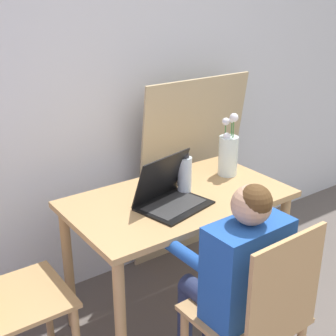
% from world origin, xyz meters
% --- Properties ---
extents(wall_back, '(6.40, 0.05, 2.50)m').
position_xyz_m(wall_back, '(0.00, 2.23, 1.25)').
color(wall_back, silver).
rests_on(wall_back, ground_plane).
extents(dining_table, '(1.09, 0.63, 0.72)m').
position_xyz_m(dining_table, '(0.06, 1.61, 0.62)').
color(dining_table, tan).
rests_on(dining_table, ground_plane).
extents(chair_occupied, '(0.41, 0.41, 0.89)m').
position_xyz_m(chair_occupied, '(-0.04, 0.96, 0.47)').
color(chair_occupied, tan).
rests_on(chair_occupied, ground_plane).
extents(person_seated, '(0.36, 0.43, 1.03)m').
position_xyz_m(person_seated, '(-0.04, 1.08, 0.64)').
color(person_seated, '#1E4C9E').
rests_on(person_seated, ground_plane).
extents(laptop, '(0.37, 0.31, 0.24)m').
position_xyz_m(laptop, '(-0.03, 1.56, 0.78)').
color(laptop, black).
rests_on(laptop, dining_table).
extents(flower_vase, '(0.11, 0.11, 0.35)m').
position_xyz_m(flower_vase, '(0.45, 1.68, 0.85)').
color(flower_vase, silver).
rests_on(flower_vase, dining_table).
extents(water_bottle, '(0.07, 0.07, 0.21)m').
position_xyz_m(water_bottle, '(0.12, 1.63, 0.82)').
color(water_bottle, silver).
rests_on(water_bottle, dining_table).
extents(cardboard_panel, '(0.75, 0.18, 1.20)m').
position_xyz_m(cardboard_panel, '(0.50, 2.08, 0.60)').
color(cardboard_panel, tan).
rests_on(cardboard_panel, ground_plane).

